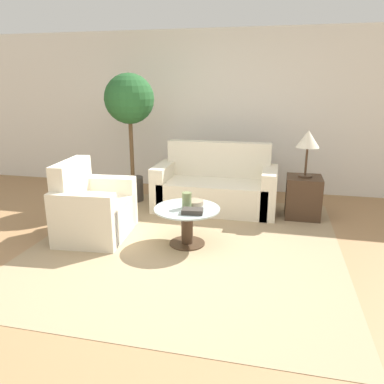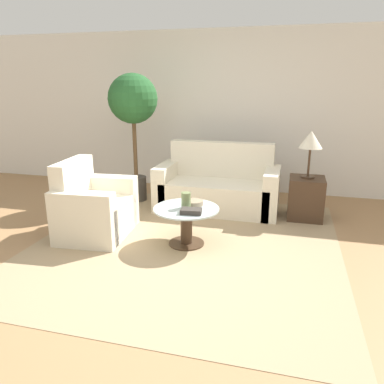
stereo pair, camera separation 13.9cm
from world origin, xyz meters
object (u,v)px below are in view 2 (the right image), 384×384
(coffee_table, at_px, (186,221))
(vase, at_px, (186,200))
(sofa_main, at_px, (218,188))
(book_stack, at_px, (191,211))
(armchair, at_px, (92,210))
(potted_plant, at_px, (133,107))
(bowl, at_px, (194,203))
(table_lamp, at_px, (311,141))

(coffee_table, bearing_deg, vase, -121.93)
(sofa_main, xyz_separation_m, book_stack, (-0.01, -1.52, 0.16))
(armchair, relative_size, potted_plant, 0.53)
(sofa_main, height_order, potted_plant, potted_plant)
(potted_plant, xyz_separation_m, bowl, (1.26, -1.30, -0.97))
(bowl, distance_m, book_stack, 0.29)
(armchair, relative_size, book_stack, 4.28)
(sofa_main, xyz_separation_m, coffee_table, (-0.11, -1.35, -0.02))
(table_lamp, height_order, book_stack, table_lamp)
(sofa_main, distance_m, vase, 1.38)
(table_lamp, bearing_deg, coffee_table, -137.03)
(vase, distance_m, book_stack, 0.20)
(sofa_main, height_order, coffee_table, sofa_main)
(table_lamp, bearing_deg, bowl, -138.62)
(book_stack, bearing_deg, armchair, 166.26)
(sofa_main, xyz_separation_m, table_lamp, (1.22, -0.12, 0.75))
(sofa_main, distance_m, armchair, 1.85)
(vase, height_order, bowl, vase)
(table_lamp, distance_m, potted_plant, 2.56)
(coffee_table, distance_m, table_lamp, 1.96)
(coffee_table, height_order, vase, vase)
(armchair, height_order, vase, armchair)
(sofa_main, relative_size, coffee_table, 2.34)
(table_lamp, distance_m, bowl, 1.78)
(table_lamp, bearing_deg, book_stack, -131.16)
(sofa_main, xyz_separation_m, potted_plant, (-1.31, 0.07, 1.13))
(table_lamp, relative_size, bowl, 3.00)
(armchair, bearing_deg, vase, -95.37)
(armchair, distance_m, potted_plant, 1.80)
(armchair, relative_size, vase, 5.63)
(coffee_table, xyz_separation_m, vase, (-0.00, -0.00, 0.24))
(book_stack, bearing_deg, vase, 116.16)
(coffee_table, relative_size, table_lamp, 1.19)
(sofa_main, distance_m, coffee_table, 1.35)
(armchair, bearing_deg, bowl, -89.70)
(potted_plant, bearing_deg, armchair, -89.09)
(potted_plant, xyz_separation_m, book_stack, (1.30, -1.59, -0.97))
(armchair, distance_m, book_stack, 1.30)
(sofa_main, relative_size, potted_plant, 0.90)
(bowl, bearing_deg, sofa_main, 87.83)
(potted_plant, relative_size, vase, 10.69)
(armchair, height_order, table_lamp, table_lamp)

